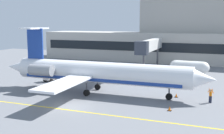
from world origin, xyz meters
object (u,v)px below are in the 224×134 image
object	(u,v)px
marshaller	(210,95)
fuel_tank	(189,67)
pushback_tractor	(122,76)
baggage_tug	(51,76)
regional_jet	(97,72)

from	to	relation	value
marshaller	fuel_tank	bearing A→B (deg)	104.00
pushback_tractor	fuel_tank	bearing A→B (deg)	44.71
baggage_tug	pushback_tractor	xyz separation A→B (m)	(11.46, 5.03, -0.03)
fuel_tank	baggage_tug	bearing A→B (deg)	-144.95
regional_jet	pushback_tractor	size ratio (longest dim) A/B	9.81
regional_jet	pushback_tractor	xyz separation A→B (m)	(0.46, 9.80, -2.25)
fuel_tank	marshaller	size ratio (longest dim) A/B	4.03
pushback_tractor	fuel_tank	world-z (taller)	fuel_tank
regional_jet	fuel_tank	size ratio (longest dim) A/B	4.18
regional_jet	baggage_tug	world-z (taller)	regional_jet
pushback_tractor	marshaller	xyz separation A→B (m)	(15.26, -9.03, 0.11)
regional_jet	fuel_tank	distance (m)	22.94
regional_jet	marshaller	xyz separation A→B (m)	(15.72, 0.77, -2.14)
pushback_tractor	fuel_tank	distance (m)	14.70
baggage_tug	fuel_tank	xyz separation A→B (m)	(21.89, 15.36, 0.65)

